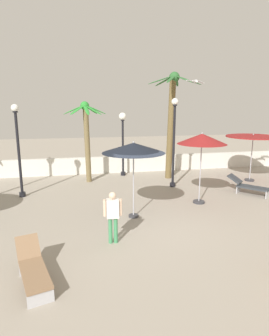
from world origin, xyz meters
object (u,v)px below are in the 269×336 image
Objects in this scene: patio_umbrella_0 at (202,140)px; lamp_post_1 at (123,133)px; lamp_post_0 at (174,137)px; lounge_chair_0 at (248,186)px; lamp_post_3 at (18,145)px; palm_tree_0 at (172,115)px; patio_umbrella_3 at (253,139)px; palm_tree_1 at (86,131)px; patio_umbrella_1 at (133,148)px; guest_0 at (113,213)px; seagull_2 at (195,81)px; lounge_chair_1 at (33,267)px.

patio_umbrella_0 is 6.02m from lamp_post_1.
lamp_post_0 is 2.50× the size of lounge_chair_0.
lamp_post_3 is (-7.27, -0.21, -0.19)m from lamp_post_0.
patio_umbrella_3 is at bearing -20.03° from palm_tree_0.
palm_tree_1 is (-4.50, 4.46, 0.06)m from patio_umbrella_0.
patio_umbrella_3 is (7.32, 3.89, -0.26)m from patio_umbrella_1.
guest_0 is at bearing -56.57° from lamp_post_3.
guest_0 is (-3.77, -5.51, -1.59)m from lamp_post_0.
lamp_post_1 is at bearing 140.24° from seagull_2.
lamp_post_3 is at bearing -176.87° from seagull_2.
palm_tree_0 is at bearing 59.23° from patio_umbrella_1.
seagull_2 is at bearing 45.00° from patio_umbrella_1.
lounge_chair_0 is at bearing -9.23° from lamp_post_3.
palm_tree_0 reaches higher than guest_0.
patio_umbrella_1 reaches higher than lounge_chair_0.
patio_umbrella_0 is 4.47m from palm_tree_0.
palm_tree_1 reaches higher than patio_umbrella_3.
palm_tree_0 is 3.64× the size of guest_0.
patio_umbrella_1 is at bearing 62.05° from guest_0.
palm_tree_0 is 5.50m from lounge_chair_0.
lounge_chair_0 is at bearing 16.57° from patio_umbrella_1.
palm_tree_1 is 2.18× the size of lounge_chair_1.
lamp_post_3 is 7.33m from lounge_chair_1.
seagull_2 is at bearing -16.82° from palm_tree_1.
patio_umbrella_1 is 6.56m from lamp_post_1.
lounge_chair_0 is (10.32, -1.68, -1.97)m from lamp_post_3.
lounge_chair_1 is (-5.86, -7.12, -2.17)m from lamp_post_0.
lamp_post_3 is at bearing 142.91° from patio_umbrella_1.
patio_umbrella_1 is 0.49× the size of palm_tree_0.
seagull_2 is (3.86, 3.87, 2.64)m from patio_umbrella_1.
lamp_post_3 is (-7.71, -1.98, -1.22)m from palm_tree_0.
palm_tree_1 is 0.97× the size of lamp_post_0.
lamp_post_1 is 8.72m from guest_0.
lamp_post_0 is (-4.56, -0.27, 0.23)m from patio_umbrella_3.
lounge_chair_1 is (-8.91, -5.24, -0.02)m from lounge_chair_0.
palm_tree_0 is (0.15, 4.38, 0.87)m from patio_umbrella_0.
lamp_post_1 is 7.34m from lounge_chair_0.
seagull_2 is at bearing 3.13° from lamp_post_3.
palm_tree_0 is at bearing 54.66° from lounge_chair_1.
patio_umbrella_3 is at bearing -21.63° from lamp_post_1.
lamp_post_3 is 10.64m from lounge_chair_0.
lamp_post_1 is at bearing 78.79° from guest_0.
patio_umbrella_3 is 4.51m from seagull_2.
lounge_chair_1 is at bearing -100.44° from palm_tree_1.
patio_umbrella_3 is 4.57m from lamp_post_0.
palm_tree_1 is at bearing 163.18° from seagull_2.
lamp_post_0 is at bearing 96.40° from patio_umbrella_0.
lamp_post_3 is at bearing -177.66° from patio_umbrella_3.
guest_0 is (-1.67, -8.43, -1.52)m from lamp_post_1.
palm_tree_1 is (-4.65, 0.08, -0.81)m from palm_tree_0.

